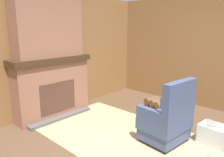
{
  "coord_description": "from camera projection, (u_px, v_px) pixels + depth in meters",
  "views": [
    {
      "loc": [
        1.37,
        -2.32,
        1.8
      ],
      "look_at": [
        -1.25,
        0.5,
        0.9
      ],
      "focal_mm": 35.0,
      "sensor_mm": 36.0,
      "label": 1
    }
  ],
  "objects": [
    {
      "name": "oil_lamp_vase",
      "position": [
        22.0,
        54.0,
        3.93
      ],
      "size": [
        0.09,
        0.09,
        0.28
      ],
      "color": "#99B29E",
      "rests_on": "fireplace_hearth"
    },
    {
      "name": "armchair",
      "position": [
        167.0,
        121.0,
        3.42
      ],
      "size": [
        0.67,
        0.76,
        1.05
      ],
      "rotation": [
        0.0,
        0.0,
        3.04
      ],
      "color": "#3D4C75",
      "rests_on": "ground"
    },
    {
      "name": "fireplace_hearth",
      "position": [
        53.0,
        87.0,
        4.45
      ],
      "size": [
        0.61,
        1.65,
        1.23
      ],
      "color": "#93604C",
      "rests_on": "ground"
    },
    {
      "name": "laundry_basket",
      "position": [
        216.0,
        136.0,
        3.39
      ],
      "size": [
        0.52,
        0.37,
        0.32
      ],
      "rotation": [
        0.0,
        0.0,
        -0.09
      ],
      "color": "white",
      "rests_on": "ground"
    },
    {
      "name": "decorative_plate_on_mantel",
      "position": [
        49.0,
        50.0,
        4.34
      ],
      "size": [
        0.07,
        0.27,
        0.27
      ],
      "color": "gold",
      "rests_on": "fireplace_hearth"
    },
    {
      "name": "chimney_breast",
      "position": [
        48.0,
        24.0,
        4.18
      ],
      "size": [
        0.36,
        1.36,
        1.25
      ],
      "color": "#93604C",
      "rests_on": "fireplace_hearth"
    },
    {
      "name": "storage_case",
      "position": [
        61.0,
        53.0,
        4.53
      ],
      "size": [
        0.15,
        0.22,
        0.11
      ],
      "color": "gray",
      "rests_on": "fireplace_hearth"
    },
    {
      "name": "firewood_stack",
      "position": [
        157.0,
        105.0,
        4.76
      ],
      "size": [
        0.55,
        0.46,
        0.29
      ],
      "rotation": [
        0.0,
        0.0,
        -0.25
      ],
      "color": "brown",
      "rests_on": "ground"
    },
    {
      "name": "wood_panel_wall_left",
      "position": [
        44.0,
        55.0,
        4.47
      ],
      "size": [
        0.06,
        5.91,
        2.51
      ],
      "color": "olive",
      "rests_on": "ground"
    },
    {
      "name": "area_rug",
      "position": [
        135.0,
        141.0,
        3.52
      ],
      "size": [
        3.63,
        1.81,
        0.01
      ],
      "color": "tan",
      "rests_on": "ground"
    }
  ]
}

